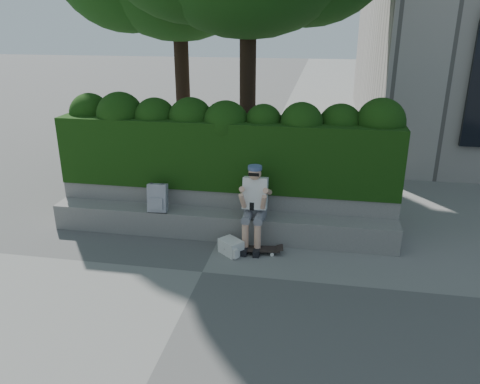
% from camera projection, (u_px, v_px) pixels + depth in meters
% --- Properties ---
extents(ground, '(80.00, 80.00, 0.00)m').
position_uv_depth(ground, '(202.00, 272.00, 7.05)').
color(ground, slate).
rests_on(ground, ground).
extents(bench_ledge, '(6.00, 0.45, 0.45)m').
position_uv_depth(bench_ledge, '(220.00, 225.00, 8.13)').
color(bench_ledge, gray).
rests_on(bench_ledge, ground).
extents(planter_wall, '(6.00, 0.50, 0.75)m').
position_uv_depth(planter_wall, '(225.00, 206.00, 8.51)').
color(planter_wall, gray).
rests_on(planter_wall, ground).
extents(hedge, '(6.00, 1.00, 1.20)m').
position_uv_depth(hedge, '(227.00, 152.00, 8.38)').
color(hedge, black).
rests_on(hedge, planter_wall).
extents(person, '(0.40, 0.76, 1.38)m').
position_uv_depth(person, '(254.00, 203.00, 7.67)').
color(person, slate).
rests_on(person, ground).
extents(skateboard, '(0.87, 0.32, 0.09)m').
position_uv_depth(skateboard, '(254.00, 249.00, 7.59)').
color(skateboard, black).
rests_on(skateboard, ground).
extents(backpack_plaid, '(0.34, 0.20, 0.48)m').
position_uv_depth(backpack_plaid, '(158.00, 198.00, 8.05)').
color(backpack_plaid, silver).
rests_on(backpack_plaid, bench_ledge).
extents(backpack_ground, '(0.45, 0.44, 0.24)m').
position_uv_depth(backpack_ground, '(231.00, 247.00, 7.57)').
color(backpack_ground, beige).
rests_on(backpack_ground, ground).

